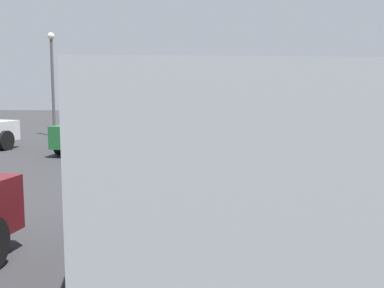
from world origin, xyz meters
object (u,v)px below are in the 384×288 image
object	(u,v)px
parked_van_row_back_center	(312,118)
lot_lamp_post	(52,74)
parked_sedan_behind_left	(190,135)
parked_van_near_left	(206,171)
art_car_decorated	(205,154)
parked_sedan_far_right	(105,128)

from	to	relation	value
parked_van_row_back_center	lot_lamp_post	world-z (taller)	lot_lamp_post
parked_van_row_back_center	parked_sedan_behind_left	world-z (taller)	parked_van_row_back_center
parked_van_near_left	lot_lamp_post	size ratio (longest dim) A/B	1.20
art_car_decorated	lot_lamp_post	world-z (taller)	lot_lamp_post
parked_sedan_far_right	lot_lamp_post	xyz separation A→B (m)	(3.90, 3.39, 1.88)
parked_van_row_back_center	lot_lamp_post	bearing A→B (deg)	58.86
art_car_decorated	parked_sedan_far_right	distance (m)	6.43
parked_van_row_back_center	parked_sedan_behind_left	distance (m)	3.48
parked_van_row_back_center	parked_sedan_far_right	distance (m)	6.67
parked_sedan_far_right	lot_lamp_post	world-z (taller)	lot_lamp_post
art_car_decorated	parked_sedan_far_right	bearing A→B (deg)	-163.46
parked_van_near_left	parked_sedan_behind_left	xyz separation A→B (m)	(8.86, 1.23, -0.56)
parked_van_row_back_center	parked_van_near_left	distance (m)	8.53
parked_van_row_back_center	parked_van_near_left	world-z (taller)	parked_van_near_left
parked_sedan_far_right	parked_sedan_behind_left	bearing A→B (deg)	-107.63
parked_van_near_left	parked_sedan_far_right	world-z (taller)	parked_van_near_left
parked_sedan_behind_left	lot_lamp_post	size ratio (longest dim) A/B	1.00
parked_van_near_left	parked_sedan_behind_left	distance (m)	8.97
parked_van_near_left	art_car_decorated	bearing A→B (deg)	-8.43
art_car_decorated	parked_sedan_behind_left	size ratio (longest dim) A/B	1.12
parked_sedan_far_right	lot_lamp_post	distance (m)	5.50
parked_van_row_back_center	parked_van_near_left	size ratio (longest dim) A/B	0.98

